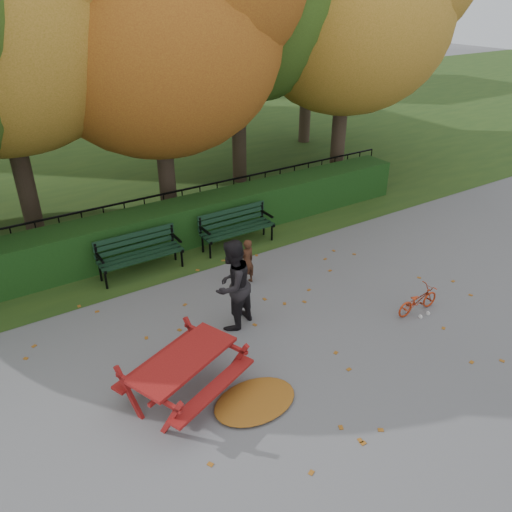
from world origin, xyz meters
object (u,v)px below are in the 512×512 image
bench_left (139,251)px  picnic_table (184,366)px  bench_right (236,225)px  tree_c (171,19)px  child (247,262)px  adult (232,285)px  bicycle (418,300)px  tree_e (364,2)px

bench_left → picnic_table: 3.98m
picnic_table → bench_right: bearing=28.7°
tree_c → child: tree_c is taller
bench_left → bench_right: same height
child → bench_left: bearing=-53.9°
tree_c → bench_left: size_ratio=4.44×
tree_c → adult: 6.55m
adult → picnic_table: bearing=13.1°
bench_left → child: bearing=-43.9°
tree_c → child: (-0.44, -3.89, -4.32)m
bench_left → bicycle: bearing=-48.0°
tree_c → adult: tree_c is taller
child → adult: adult is taller
tree_e → bench_right: tree_e is taller
child → adult: size_ratio=0.59×
tree_c → tree_e: tree_e is taller
child → adult: bearing=38.5°
tree_e → picnic_table: 11.42m
bench_left → child: size_ratio=1.79×
tree_e → picnic_table: (-8.62, -5.97, -4.53)m
tree_e → child: bearing=-148.9°
bench_left → tree_c: bearing=46.6°
picnic_table → child: size_ratio=2.04×
picnic_table → tree_e: bearing=12.7°
bench_left → picnic_table: size_ratio=0.88×
picnic_table → adult: size_ratio=1.20×
bench_right → bicycle: bearing=-71.2°
picnic_table → bicycle: 4.68m
tree_e → adult: size_ratio=4.77×
tree_c → bench_left: bearing=-133.4°
picnic_table → child: child is taller
bench_right → bicycle: (1.46, -4.28, -0.26)m
bench_right → bench_left: bearing=180.0°
bench_left → picnic_table: bench_left is taller
child → tree_e: bearing=-158.8°
tree_c → bench_left: tree_c is taller
picnic_table → bicycle: size_ratio=2.08×
child → bicycle: bearing=119.3°
bench_right → child: bearing=-113.3°
tree_e → bench_right: (-5.42, -2.07, -4.56)m
tree_c → picnic_table: 8.05m
tree_c → bench_left: 5.31m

